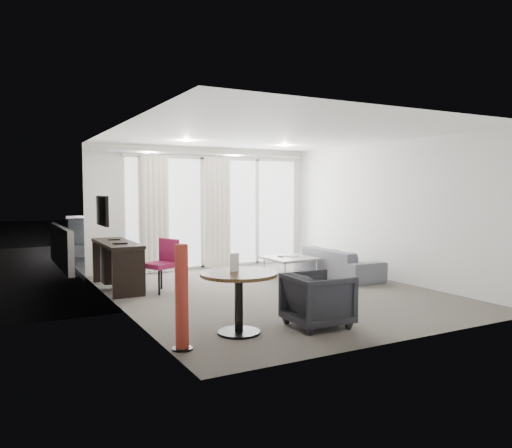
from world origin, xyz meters
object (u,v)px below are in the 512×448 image
round_table (239,303)px  tub_armchair (318,300)px  coffee_table (290,267)px  rattan_chair_a (205,244)px  desk (117,265)px  sofa (339,263)px  desk_chair (160,266)px  rattan_chair_b (235,241)px  red_lamp (182,297)px

round_table → tub_armchair: bearing=-10.4°
coffee_table → rattan_chair_a: (-0.45, 3.16, 0.16)m
round_table → tub_armchair: round_table is taller
desk → sofa: bearing=-12.3°
sofa → round_table: bearing=126.3°
tub_armchair → desk: bearing=27.0°
desk_chair → coffee_table: desk_chair is taller
desk_chair → sofa: (3.50, -0.27, -0.16)m
rattan_chair_a → rattan_chair_b: size_ratio=0.97×
coffee_table → rattan_chair_a: bearing=98.1°
tub_armchair → desk_chair: bearing=22.4°
red_lamp → rattan_chair_a: red_lamp is taller
red_lamp → rattan_chair_b: (3.82, 6.57, -0.19)m
desk → sofa: size_ratio=0.90×
desk → round_table: (0.65, -3.39, -0.04)m
coffee_table → desk: bearing=171.0°
desk_chair → round_table: desk_chair is taller
rattan_chair_b → round_table: bearing=-133.0°
coffee_table → red_lamp: bearing=-136.8°
rattan_chair_a → coffee_table: bearing=-81.3°
desk → rattan_chair_b: desk is taller
desk → desk_chair: desk_chair is taller
desk_chair → sofa: size_ratio=0.46×
desk → round_table: desk is taller
coffee_table → desk_chair: bearing=-177.5°
desk → round_table: bearing=-79.1°
desk → sofa: (4.06, -0.89, -0.12)m
desk → desk_chair: size_ratio=1.95×
coffee_table → rattan_chair_b: rattan_chair_b is taller
round_table → tub_armchair: size_ratio=1.24×
tub_armchair → rattan_chair_b: rattan_chair_b is taller
sofa → tub_armchair: bearing=138.2°
rattan_chair_a → rattan_chair_b: (0.95, 0.28, 0.01)m
desk_chair → rattan_chair_a: size_ratio=1.21×
desk_chair → coffee_table: bearing=-20.7°
tub_armchair → rattan_chair_b: size_ratio=0.98×
desk_chair → rattan_chair_a: (2.17, 3.28, -0.08)m
coffee_table → sofa: (0.87, -0.39, 0.08)m
round_table → coffee_table: round_table is taller
desk_chair → sofa: bearing=-27.6°
desk_chair → round_table: 2.78m
round_table → coffee_table: size_ratio=1.03×
desk → rattan_chair_b: 4.71m
tub_armchair → rattan_chair_a: bearing=-7.7°
round_table → rattan_chair_b: (3.03, 6.33, 0.01)m
desk_chair → rattan_chair_b: bearing=25.6°
round_table → rattan_chair_a: (2.08, 6.05, -0.00)m
sofa → rattan_chair_a: size_ratio=2.64×
round_table → coffee_table: bearing=48.7°
red_lamp → desk: bearing=87.8°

